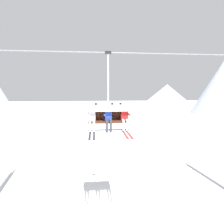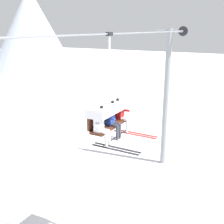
{
  "view_description": "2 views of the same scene",
  "coord_description": "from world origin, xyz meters",
  "px_view_note": "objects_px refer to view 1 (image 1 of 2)",
  "views": [
    {
      "loc": [
        -0.15,
        -8.88,
        7.09
      ],
      "look_at": [
        0.63,
        -0.88,
        6.06
      ],
      "focal_mm": 28.0,
      "sensor_mm": 36.0,
      "label": 1
    },
    {
      "loc": [
        -7.72,
        -5.39,
        8.93
      ],
      "look_at": [
        0.59,
        -0.82,
        6.08
      ],
      "focal_mm": 45.0,
      "sensor_mm": 36.0,
      "label": 2
    }
  ],
  "objects_px": {
    "skier_blue": "(109,117)",
    "skier_red": "(125,117)",
    "skier_white": "(92,117)",
    "chairlift_chair": "(108,110)"
  },
  "relations": [
    {
      "from": "skier_blue",
      "to": "skier_red",
      "type": "height_order",
      "value": "same"
    },
    {
      "from": "skier_white",
      "to": "skier_blue",
      "type": "height_order",
      "value": "same"
    },
    {
      "from": "chairlift_chair",
      "to": "skier_blue",
      "type": "height_order",
      "value": "chairlift_chair"
    },
    {
      "from": "skier_white",
      "to": "skier_blue",
      "type": "distance_m",
      "value": 0.76
    },
    {
      "from": "skier_white",
      "to": "skier_red",
      "type": "xyz_separation_m",
      "value": [
        1.51,
        0.0,
        0.0
      ]
    },
    {
      "from": "chairlift_chair",
      "to": "skier_white",
      "type": "height_order",
      "value": "chairlift_chair"
    },
    {
      "from": "chairlift_chair",
      "to": "skier_red",
      "type": "bearing_deg",
      "value": -15.75
    },
    {
      "from": "skier_blue",
      "to": "skier_white",
      "type": "bearing_deg",
      "value": 180.0
    },
    {
      "from": "skier_white",
      "to": "skier_red",
      "type": "distance_m",
      "value": 1.51
    },
    {
      "from": "skier_white",
      "to": "chairlift_chair",
      "type": "bearing_deg",
      "value": 15.75
    }
  ]
}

